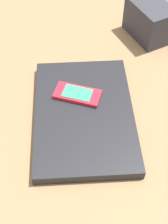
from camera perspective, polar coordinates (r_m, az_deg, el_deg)
name	(u,v)px	position (r cm, az deg, el deg)	size (l,w,h in cm)	color
desk_surface	(65,104)	(74.88, -3.33, 1.46)	(120.00, 80.00, 3.00)	olive
laptop_closed	(84,114)	(69.35, 0.00, -0.42)	(31.14, 21.19, 2.37)	black
cell_phone_on_laptop	(77,94)	(70.94, -1.18, 3.21)	(9.93, 11.06, 1.02)	red
desk_organizer	(149,20)	(89.88, 11.57, 15.77)	(12.92, 8.08, 9.58)	#2D2D33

